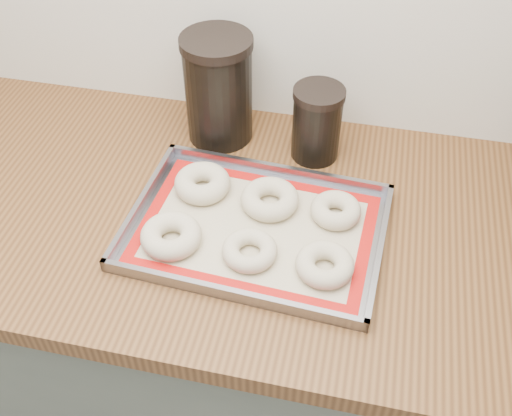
% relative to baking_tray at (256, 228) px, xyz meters
% --- Properties ---
extents(cabinet, '(3.00, 0.65, 0.86)m').
position_rel_baking_tray_xyz_m(cabinet, '(0.19, 0.04, -0.48)').
color(cabinet, '#5F665A').
rests_on(cabinet, floor).
extents(countertop, '(3.06, 0.68, 0.04)m').
position_rel_baking_tray_xyz_m(countertop, '(0.19, 0.04, -0.03)').
color(countertop, brown).
rests_on(countertop, cabinet).
extents(baking_tray, '(0.48, 0.36, 0.03)m').
position_rel_baking_tray_xyz_m(baking_tray, '(0.00, 0.00, 0.00)').
color(baking_tray, gray).
rests_on(baking_tray, countertop).
extents(baking_mat, '(0.44, 0.31, 0.00)m').
position_rel_baking_tray_xyz_m(baking_mat, '(0.00, 0.00, -0.00)').
color(baking_mat, '#C6B793').
rests_on(baking_mat, baking_tray).
extents(bagel_front_left, '(0.12, 0.12, 0.04)m').
position_rel_baking_tray_xyz_m(bagel_front_left, '(-0.14, -0.06, 0.02)').
color(bagel_front_left, beige).
rests_on(bagel_front_left, baking_mat).
extents(bagel_front_mid, '(0.12, 0.12, 0.03)m').
position_rel_baking_tray_xyz_m(bagel_front_mid, '(0.00, -0.07, 0.01)').
color(bagel_front_mid, beige).
rests_on(bagel_front_mid, baking_mat).
extents(bagel_front_right, '(0.12, 0.12, 0.03)m').
position_rel_baking_tray_xyz_m(bagel_front_right, '(0.14, -0.07, 0.01)').
color(bagel_front_right, beige).
rests_on(bagel_front_right, baking_mat).
extents(bagel_back_left, '(0.12, 0.12, 0.04)m').
position_rel_baking_tray_xyz_m(bagel_back_left, '(-0.12, 0.08, 0.02)').
color(bagel_back_left, beige).
rests_on(bagel_back_left, baking_mat).
extents(bagel_back_mid, '(0.13, 0.13, 0.04)m').
position_rel_baking_tray_xyz_m(bagel_back_mid, '(0.01, 0.07, 0.02)').
color(bagel_back_mid, beige).
rests_on(bagel_back_mid, baking_mat).
extents(bagel_back_right, '(0.10, 0.10, 0.03)m').
position_rel_baking_tray_xyz_m(bagel_back_right, '(0.14, 0.06, 0.01)').
color(bagel_back_right, beige).
rests_on(bagel_back_right, baking_mat).
extents(canister_left, '(0.14, 0.14, 0.23)m').
position_rel_baking_tray_xyz_m(canister_left, '(-0.14, 0.27, 0.11)').
color(canister_left, black).
rests_on(canister_left, countertop).
extents(canister_mid, '(0.10, 0.10, 0.16)m').
position_rel_baking_tray_xyz_m(canister_mid, '(0.07, 0.24, 0.07)').
color(canister_mid, black).
rests_on(canister_mid, countertop).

